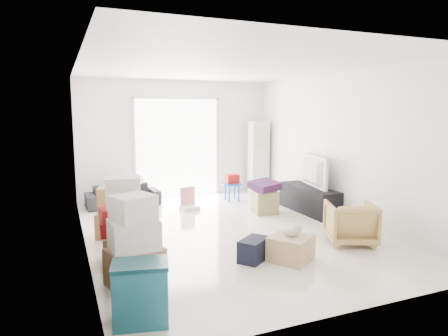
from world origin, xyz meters
TOP-DOWN VIEW (x-y plane):
  - room_shell at (0.00, 0.00)m, footprint 4.98×6.48m
  - sliding_door at (0.00, 2.98)m, footprint 2.10×0.04m
  - ac_tower at (1.95, 2.65)m, footprint 0.45×0.30m
  - tv_console at (2.00, 0.56)m, footprint 0.46×1.53m
  - television at (2.00, 0.56)m, footprint 0.82×1.18m
  - sofa at (-1.34, 2.50)m, footprint 1.54×0.52m
  - pillow_left at (-1.54, 2.45)m, footprint 0.41×0.33m
  - pillow_right at (-1.11, 2.50)m, footprint 0.43×0.40m
  - armchair at (1.48, -1.29)m, footprint 0.88×0.86m
  - storage_bins at (-1.90, -2.40)m, footprint 0.59×0.47m
  - box_stack_a at (-1.80, -1.52)m, footprint 0.70×0.63m
  - box_stack_b at (-1.80, -0.79)m, footprint 0.64×0.62m
  - box_stack_c at (-1.77, 0.43)m, footprint 0.67×0.61m
  - loose_box at (-1.36, 0.33)m, footprint 0.46×0.46m
  - duffel_bag at (-0.19, -1.36)m, footprint 0.54×0.50m
  - ottoman at (1.15, 0.82)m, footprint 0.49×0.49m
  - blanket at (1.15, 0.82)m, footprint 0.58×0.58m
  - kids_table at (0.99, 2.07)m, footprint 0.47×0.47m
  - toy_walker at (-0.15, 1.68)m, footprint 0.38×0.34m
  - wood_crate at (0.27, -1.56)m, footprint 0.70×0.70m
  - plush_bunny at (0.30, -1.55)m, footprint 0.29×0.16m

SIDE VIEW (x-z plane):
  - toy_walker at x=-0.15m, z-range -0.10..0.35m
  - duffel_bag at x=-0.19m, z-range 0.00..0.30m
  - wood_crate at x=0.27m, z-range 0.00..0.34m
  - loose_box at x=-1.36m, z-range 0.00..0.35m
  - ottoman at x=1.15m, z-range 0.00..0.44m
  - tv_console at x=2.00m, z-range 0.00..0.51m
  - sofa at x=-1.34m, z-range 0.00..0.59m
  - storage_bins at x=-1.90m, z-range 0.00..0.60m
  - armchair at x=1.48m, z-range 0.00..0.70m
  - box_stack_c at x=-1.77m, z-range -0.01..0.80m
  - plush_bunny at x=0.30m, z-range 0.33..0.48m
  - kids_table at x=0.99m, z-range 0.12..0.72m
  - box_stack_a at x=-1.80m, z-range -0.06..1.00m
  - box_stack_b at x=-1.80m, z-range -0.08..1.08m
  - blanket at x=1.15m, z-range 0.44..0.58m
  - television at x=2.00m, z-range 0.51..0.65m
  - pillow_right at x=-1.11m, z-range 0.59..0.71m
  - pillow_left at x=-1.54m, z-range 0.59..0.72m
  - ac_tower at x=1.95m, z-range 0.00..1.75m
  - sliding_door at x=0.00m, z-range 0.08..2.41m
  - room_shell at x=0.00m, z-range -0.24..2.94m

